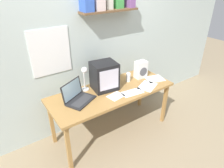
% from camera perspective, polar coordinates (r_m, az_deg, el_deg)
% --- Properties ---
extents(ground_plane, '(12.00, 12.00, 0.00)m').
position_cam_1_polar(ground_plane, '(3.11, -0.00, -13.08)').
color(ground_plane, '#988465').
extents(back_wall, '(5.60, 0.24, 2.60)m').
position_cam_1_polar(back_wall, '(2.81, -5.34, 12.79)').
color(back_wall, silver).
rests_on(back_wall, ground_plane).
extents(corner_desk, '(1.72, 0.67, 0.70)m').
position_cam_1_polar(corner_desk, '(2.73, -0.00, -2.93)').
color(corner_desk, '#A87A40').
rests_on(corner_desk, ground_plane).
extents(crt_monitor, '(0.36, 0.34, 0.38)m').
position_cam_1_polar(crt_monitor, '(2.66, -2.22, 2.31)').
color(crt_monitor, black).
rests_on(crt_monitor, corner_desk).
extents(laptop, '(0.43, 0.39, 0.24)m').
position_cam_1_polar(laptop, '(2.50, -9.93, -3.39)').
color(laptop, '#232326').
rests_on(laptop, corner_desk).
extents(desk_lamp, '(0.11, 0.14, 0.36)m').
position_cam_1_polar(desk_lamp, '(2.60, -7.82, 2.50)').
color(desk_lamp, white).
rests_on(desk_lamp, corner_desk).
extents(juice_glass, '(0.06, 0.06, 0.13)m').
position_cam_1_polar(juice_glass, '(2.92, 4.67, 1.83)').
color(juice_glass, white).
rests_on(juice_glass, corner_desk).
extents(space_heater, '(0.18, 0.13, 0.26)m').
position_cam_1_polar(space_heater, '(3.02, 8.21, 4.12)').
color(space_heater, white).
rests_on(space_heater, corner_desk).
extents(open_notebook, '(0.23, 0.19, 0.00)m').
position_cam_1_polar(open_notebook, '(2.57, 1.09, -3.45)').
color(open_notebook, white).
rests_on(open_notebook, corner_desk).
extents(loose_paper_near_monitor, '(0.31, 0.28, 0.00)m').
position_cam_1_polar(loose_paper_near_monitor, '(3.07, 12.10, 1.48)').
color(loose_paper_near_monitor, white).
rests_on(loose_paper_near_monitor, corner_desk).
extents(loose_paper_near_laptop, '(0.34, 0.30, 0.00)m').
position_cam_1_polar(loose_paper_near_laptop, '(2.84, 10.09, -0.59)').
color(loose_paper_near_laptop, white).
rests_on(loose_paper_near_laptop, corner_desk).
extents(printed_handout, '(0.31, 0.19, 0.00)m').
position_cam_1_polar(printed_handout, '(2.66, 5.84, -2.43)').
color(printed_handout, white).
rests_on(printed_handout, corner_desk).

